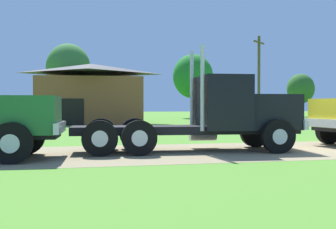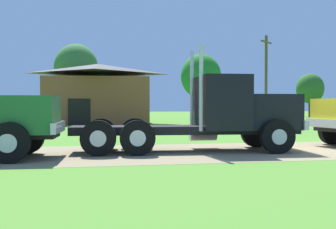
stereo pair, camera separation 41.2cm
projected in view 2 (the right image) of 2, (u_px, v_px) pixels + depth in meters
name	position (u px, v px, depth m)	size (l,w,h in m)	color
ground_plane	(299.00, 150.00, 15.25)	(200.00, 200.00, 0.00)	#4E832A
dirt_track	(299.00, 150.00, 15.25)	(120.00, 5.86, 0.01)	#8B7B59
truck_foreground_white	(220.00, 115.00, 14.85)	(8.19, 3.05, 3.64)	black
shed_building	(98.00, 95.00, 37.91)	(9.96, 8.27, 5.42)	brown
utility_pole_near	(266.00, 77.00, 38.87)	(1.73, 1.58, 8.17)	brown
tree_mid	(76.00, 68.00, 44.20)	(4.63, 4.63, 8.18)	#513823
tree_right	(201.00, 76.00, 54.70)	(5.28, 5.28, 8.41)	#513823
tree_far_right	(310.00, 89.00, 60.77)	(3.99, 3.99, 6.34)	#513823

